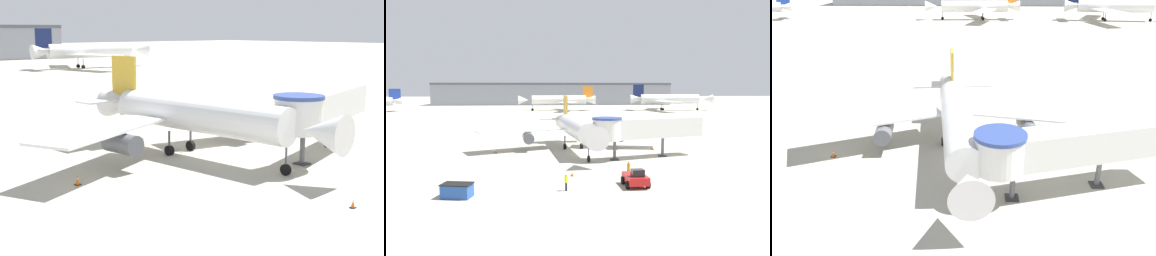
% 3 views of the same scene
% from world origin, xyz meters
% --- Properties ---
extents(ground_plane, '(800.00, 800.00, 0.00)m').
position_xyz_m(ground_plane, '(0.00, 0.00, 0.00)').
color(ground_plane, '#A8A393').
extents(main_airplane, '(31.27, 26.57, 8.55)m').
position_xyz_m(main_airplane, '(-2.84, 0.92, 3.64)').
color(main_airplane, white).
rests_on(main_airplane, ground_plane).
extents(jet_bridge, '(16.87, 7.51, 5.94)m').
position_xyz_m(jet_bridge, '(5.86, -6.36, 4.27)').
color(jet_bridge, silver).
rests_on(jet_bridge, ground_plane).
extents(pushback_tug_red, '(2.49, 3.54, 1.91)m').
position_xyz_m(pushback_tug_red, '(1.49, -21.56, 0.84)').
color(pushback_tug_red, red).
rests_on(pushback_tug_red, ground_plane).
extents(service_container_blue, '(3.00, 2.22, 1.30)m').
position_xyz_m(service_container_blue, '(-15.64, -23.92, 0.66)').
color(service_container_blue, '#234C9E').
rests_on(service_container_blue, ground_plane).
extents(traffic_cone_starboard_wing, '(0.36, 0.36, 0.61)m').
position_xyz_m(traffic_cone_starboard_wing, '(9.79, 0.65, 0.29)').
color(traffic_cone_starboard_wing, black).
rests_on(traffic_cone_starboard_wing, ground_plane).
extents(traffic_cone_near_nose, '(0.35, 0.35, 0.59)m').
position_xyz_m(traffic_cone_near_nose, '(-4.59, -16.54, 0.28)').
color(traffic_cone_near_nose, black).
rests_on(traffic_cone_near_nose, ground_plane).
extents(traffic_cone_port_wing, '(0.43, 0.43, 0.72)m').
position_xyz_m(traffic_cone_port_wing, '(-15.17, -0.60, 0.34)').
color(traffic_cone_port_wing, black).
rests_on(traffic_cone_port_wing, ground_plane).
extents(ground_crew_marshaller, '(0.32, 0.37, 1.66)m').
position_xyz_m(ground_crew_marshaller, '(-5.62, -22.58, 0.96)').
color(ground_crew_marshaller, '#1E2338').
rests_on(ground_crew_marshaller, ground_plane).
extents(ground_crew_wing_walker, '(0.38, 0.37, 1.76)m').
position_xyz_m(ground_crew_wing_walker, '(1.71, -17.41, 1.02)').
color(ground_crew_wing_walker, '#1E2338').
rests_on(ground_crew_wing_walker, ground_plane).
extents(background_jet_orange_tail, '(34.21, 33.70, 10.80)m').
position_xyz_m(background_jet_orange_tail, '(-0.51, 108.44, 4.74)').
color(background_jet_orange_tail, white).
rests_on(background_jet_orange_tail, ground_plane).
extents(background_jet_navy_tail, '(36.85, 38.88, 11.58)m').
position_xyz_m(background_jet_navy_tail, '(47.63, 106.24, 5.05)').
color(background_jet_navy_tail, white).
rests_on(background_jet_navy_tail, ground_plane).
extents(terminal_building, '(140.60, 26.64, 13.06)m').
position_xyz_m(terminal_building, '(-2.20, 175.00, 6.54)').
color(terminal_building, gray).
rests_on(terminal_building, ground_plane).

